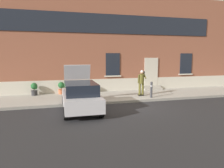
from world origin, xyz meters
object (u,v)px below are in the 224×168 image
at_px(bollard_near_person, 151,89).
at_px(person_on_phone, 141,81).
at_px(hatchback_car_silver, 80,96).
at_px(planter_charcoal, 34,89).
at_px(planter_terracotta, 61,88).
at_px(planter_cream, 87,87).

height_order(bollard_near_person, person_on_phone, person_on_phone).
distance_m(hatchback_car_silver, planter_charcoal, 5.15).
relative_size(bollard_near_person, planter_terracotta, 1.22).
bearing_deg(planter_cream, planter_terracotta, 173.33).
distance_m(bollard_near_person, planter_charcoal, 7.93).
height_order(planter_terracotta, planter_cream, same).
height_order(planter_charcoal, planter_cream, same).
bearing_deg(planter_cream, person_on_phone, -30.06).
relative_size(person_on_phone, planter_cream, 2.04).
bearing_deg(person_on_phone, planter_charcoal, 176.35).
bearing_deg(planter_terracotta, person_on_phone, -22.69).
xyz_separation_m(hatchback_car_silver, bollard_near_person, (4.75, 1.58, -0.09)).
relative_size(hatchback_car_silver, planter_terracotta, 4.74).
bearing_deg(planter_terracotta, bollard_near_person, -27.27).
bearing_deg(person_on_phone, planter_terracotta, 170.56).
xyz_separation_m(bollard_near_person, planter_terracotta, (-5.59, 2.88, -0.11)).
height_order(bollard_near_person, planter_cream, bollard_near_person).
xyz_separation_m(planter_charcoal, planter_cream, (3.62, -0.17, 0.00)).
xyz_separation_m(bollard_near_person, planter_cream, (-3.78, 2.67, -0.11)).
height_order(person_on_phone, planter_cream, person_on_phone).
distance_m(hatchback_car_silver, planter_terracotta, 4.54).
distance_m(bollard_near_person, planter_cream, 4.63).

